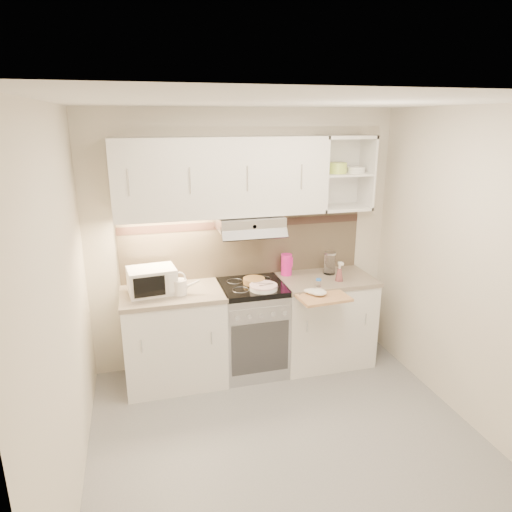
{
  "coord_description": "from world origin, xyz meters",
  "views": [
    {
      "loc": [
        -1.02,
        -2.81,
        2.4
      ],
      "look_at": [
        -0.0,
        0.95,
        1.22
      ],
      "focal_mm": 32.0,
      "sensor_mm": 36.0,
      "label": 1
    }
  ],
  "objects": [
    {
      "name": "spice_jar",
      "position": [
        0.58,
        0.88,
        0.94
      ],
      "size": [
        0.05,
        0.05,
        0.08
      ],
      "rotation": [
        0.0,
        0.0,
        -0.17
      ],
      "color": "white",
      "rests_on": "worktop_right"
    },
    {
      "name": "pink_pitcher",
      "position": [
        0.4,
        1.27,
        1.01
      ],
      "size": [
        0.12,
        0.11,
        0.21
      ],
      "rotation": [
        0.0,
        0.0,
        -0.21
      ],
      "color": "#E91A99",
      "rests_on": "worktop_right"
    },
    {
      "name": "ground",
      "position": [
        0.0,
        0.0,
        0.0
      ],
      "size": [
        3.0,
        3.0,
        0.0
      ],
      "primitive_type": "plane",
      "color": "gray",
      "rests_on": "ground"
    },
    {
      "name": "worktop_left",
      "position": [
        -0.75,
        1.1,
        0.88
      ],
      "size": [
        0.92,
        0.62,
        0.04
      ],
      "primitive_type": "cube",
      "color": "gray",
      "rests_on": "base_cabinet_left"
    },
    {
      "name": "watering_can",
      "position": [
        -0.67,
        1.02,
        0.98
      ],
      "size": [
        0.25,
        0.13,
        0.21
      ],
      "rotation": [
        0.0,
        0.0,
        -0.15
      ],
      "color": "white",
      "rests_on": "worktop_left"
    },
    {
      "name": "glass_jar",
      "position": [
        0.83,
        1.19,
        1.01
      ],
      "size": [
        0.12,
        0.12,
        0.23
      ],
      "rotation": [
        0.0,
        0.0,
        -0.21
      ],
      "color": "silver",
      "rests_on": "worktop_right"
    },
    {
      "name": "base_cabinet_right",
      "position": [
        0.75,
        1.1,
        0.43
      ],
      "size": [
        0.9,
        0.6,
        0.86
      ],
      "primitive_type": "cube",
      "color": "white",
      "rests_on": "ground"
    },
    {
      "name": "bread_loaf",
      "position": [
        0.02,
        1.12,
        0.93
      ],
      "size": [
        0.21,
        0.21,
        0.05
      ],
      "primitive_type": "cylinder",
      "color": "#945C43",
      "rests_on": "electric_range"
    },
    {
      "name": "microwave",
      "position": [
        -0.92,
        1.12,
        1.02
      ],
      "size": [
        0.44,
        0.35,
        0.23
      ],
      "rotation": [
        0.0,
        0.0,
        0.11
      ],
      "color": "silver",
      "rests_on": "worktop_left"
    },
    {
      "name": "dish_towel",
      "position": [
        0.52,
        0.74,
        0.92
      ],
      "size": [
        0.3,
        0.28,
        0.06
      ],
      "primitive_type": null,
      "rotation": [
        0.0,
        0.0,
        0.39
      ],
      "color": "beige",
      "rests_on": "cutting_board"
    },
    {
      "name": "room_shell",
      "position": [
        0.0,
        0.37,
        1.63
      ],
      "size": [
        3.04,
        2.84,
        2.52
      ],
      "color": "beige",
      "rests_on": "ground"
    },
    {
      "name": "electric_range",
      "position": [
        0.0,
        1.1,
        0.45
      ],
      "size": [
        0.6,
        0.6,
        0.9
      ],
      "color": "#B7B7BC",
      "rests_on": "ground"
    },
    {
      "name": "base_cabinet_left",
      "position": [
        -0.75,
        1.1,
        0.43
      ],
      "size": [
        0.9,
        0.6,
        0.86
      ],
      "primitive_type": "cube",
      "color": "white",
      "rests_on": "ground"
    },
    {
      "name": "worktop_right",
      "position": [
        0.75,
        1.1,
        0.88
      ],
      "size": [
        0.92,
        0.62,
        0.04
      ],
      "primitive_type": "cube",
      "color": "gray",
      "rests_on": "base_cabinet_right"
    },
    {
      "name": "cutting_board",
      "position": [
        0.54,
        0.73,
        0.87
      ],
      "size": [
        0.47,
        0.43,
        0.02
      ],
      "primitive_type": "cube",
      "rotation": [
        0.0,
        0.0,
        0.07
      ],
      "color": "tan",
      "rests_on": "base_cabinet_right"
    },
    {
      "name": "spray_bottle",
      "position": [
        0.83,
        0.97,
        0.98
      ],
      "size": [
        0.08,
        0.08,
        0.2
      ],
      "rotation": [
        0.0,
        0.0,
        -0.01
      ],
      "color": "#DD777E",
      "rests_on": "worktop_right"
    },
    {
      "name": "plate_stack",
      "position": [
        0.07,
        0.94,
        0.92
      ],
      "size": [
        0.26,
        0.26,
        0.05
      ],
      "rotation": [
        0.0,
        0.0,
        -0.23
      ],
      "color": "white",
      "rests_on": "electric_range"
    }
  ]
}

